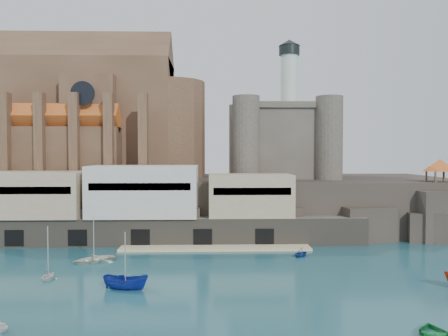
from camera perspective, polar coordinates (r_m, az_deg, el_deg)
ground at (r=52.60m, az=-3.26°, el=-14.77°), size 300.00×300.00×0.00m
promontory at (r=90.32m, az=-2.65°, el=-4.52°), size 100.00×36.00×10.00m
quay at (r=74.90m, az=-10.59°, el=-5.02°), size 70.00×12.00×13.05m
church at (r=95.95m, az=-17.17°, el=6.07°), size 47.00×25.93×30.51m
castle_keep at (r=92.63m, az=7.49°, el=3.93°), size 21.20×21.20×29.30m
rock_outcrop at (r=87.00m, az=26.31°, el=-5.58°), size 14.50×10.50×8.70m
pavilion at (r=86.45m, az=26.35°, el=0.17°), size 6.40×6.40×5.40m
boat_2 at (r=51.48m, az=-12.74°, el=-15.19°), size 2.37×2.33×5.28m
boat_4 at (r=57.98m, az=-21.96°, el=-13.32°), size 2.65×1.76×2.93m
boat_6 at (r=64.80m, az=-16.62°, el=-11.62°), size 3.37×4.21×5.93m
boat_7 at (r=66.13m, az=9.98°, el=-11.29°), size 2.98×3.02×3.05m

